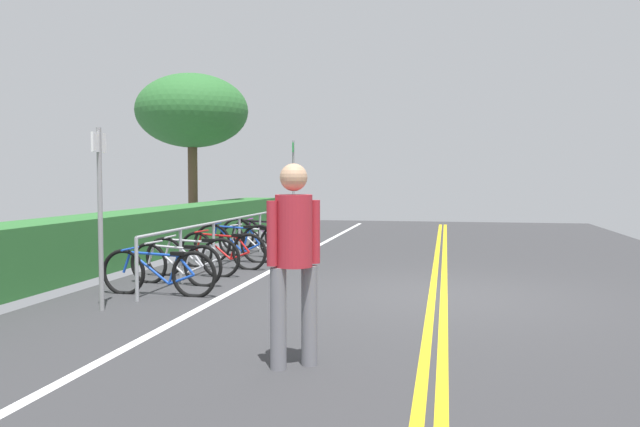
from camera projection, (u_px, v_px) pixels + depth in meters
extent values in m
cube|color=#353538|center=(438.00, 297.00, 9.01)|extent=(30.92, 10.24, 0.05)
cube|color=gold|center=(444.00, 296.00, 8.99)|extent=(27.83, 0.10, 0.00)
cube|color=gold|center=(432.00, 295.00, 9.02)|extent=(27.83, 0.10, 0.00)
cube|color=white|center=(237.00, 289.00, 9.56)|extent=(27.83, 0.12, 0.00)
cylinder|color=#9EA0A5|center=(137.00, 270.00, 8.56)|extent=(0.05, 0.05, 0.85)
cylinder|color=#9EA0A5|center=(181.00, 257.00, 9.98)|extent=(0.05, 0.05, 0.85)
cylinder|color=#9EA0A5|center=(214.00, 247.00, 11.40)|extent=(0.05, 0.05, 0.85)
cylinder|color=#9EA0A5|center=(239.00, 239.00, 12.82)|extent=(0.05, 0.05, 0.85)
cylinder|color=#9EA0A5|center=(260.00, 233.00, 14.23)|extent=(0.05, 0.05, 0.85)
cylinder|color=#9EA0A5|center=(277.00, 228.00, 15.65)|extent=(0.05, 0.05, 0.85)
cylinder|color=#9EA0A5|center=(227.00, 220.00, 12.08)|extent=(7.24, 0.04, 0.04)
torus|color=black|center=(124.00, 272.00, 9.12)|extent=(0.08, 0.67, 0.66)
torus|color=black|center=(194.00, 275.00, 8.89)|extent=(0.08, 0.67, 0.66)
cylinder|color=#1947B7|center=(149.00, 268.00, 9.03)|extent=(0.06, 0.61, 0.45)
cylinder|color=#1947B7|center=(154.00, 254.00, 9.01)|extent=(0.06, 0.73, 0.07)
cylinder|color=#1947B7|center=(173.00, 270.00, 8.95)|extent=(0.04, 0.17, 0.41)
cylinder|color=#1947B7|center=(181.00, 279.00, 8.93)|extent=(0.05, 0.39, 0.17)
cylinder|color=#1947B7|center=(186.00, 265.00, 8.91)|extent=(0.04, 0.26, 0.28)
cylinder|color=#1947B7|center=(127.00, 262.00, 9.10)|extent=(0.04, 0.14, 0.30)
cube|color=black|center=(178.00, 254.00, 8.92)|extent=(0.09, 0.20, 0.05)
cylinder|color=#1947B7|center=(130.00, 249.00, 9.08)|extent=(0.46, 0.04, 0.03)
torus|color=black|center=(149.00, 264.00, 10.08)|extent=(0.15, 0.66, 0.66)
torus|color=black|center=(203.00, 266.00, 9.76)|extent=(0.15, 0.66, 0.66)
cylinder|color=silver|center=(169.00, 260.00, 9.95)|extent=(0.11, 0.55, 0.45)
cylinder|color=silver|center=(172.00, 247.00, 9.92)|extent=(0.13, 0.65, 0.07)
cylinder|color=silver|center=(187.00, 262.00, 9.85)|extent=(0.06, 0.16, 0.40)
cylinder|color=silver|center=(193.00, 270.00, 9.82)|extent=(0.08, 0.35, 0.17)
cylinder|color=silver|center=(197.00, 258.00, 9.79)|extent=(0.07, 0.24, 0.28)
cylinder|color=silver|center=(151.00, 255.00, 10.05)|extent=(0.05, 0.13, 0.30)
cube|color=black|center=(190.00, 247.00, 9.82)|extent=(0.11, 0.21, 0.05)
cylinder|color=silver|center=(154.00, 242.00, 10.03)|extent=(0.46, 0.09, 0.03)
torus|color=black|center=(165.00, 257.00, 10.83)|extent=(0.08, 0.68, 0.68)
torus|color=black|center=(221.00, 258.00, 10.67)|extent=(0.08, 0.68, 0.68)
cylinder|color=silver|center=(186.00, 253.00, 10.77)|extent=(0.05, 0.56, 0.46)
cylinder|color=silver|center=(189.00, 241.00, 10.75)|extent=(0.06, 0.66, 0.07)
cylinder|color=silver|center=(205.00, 254.00, 10.72)|extent=(0.04, 0.16, 0.41)
cylinder|color=silver|center=(211.00, 262.00, 10.71)|extent=(0.05, 0.35, 0.17)
cylinder|color=silver|center=(214.00, 250.00, 10.68)|extent=(0.04, 0.24, 0.29)
cylinder|color=silver|center=(168.00, 248.00, 10.81)|extent=(0.04, 0.13, 0.31)
cube|color=black|center=(208.00, 240.00, 10.69)|extent=(0.09, 0.20, 0.05)
cylinder|color=silver|center=(170.00, 237.00, 10.80)|extent=(0.46, 0.04, 0.03)
torus|color=black|center=(197.00, 250.00, 11.87)|extent=(0.16, 0.68, 0.68)
torus|color=black|center=(249.00, 252.00, 11.51)|extent=(0.16, 0.68, 0.68)
cylinder|color=red|center=(216.00, 246.00, 11.73)|extent=(0.13, 0.61, 0.47)
cylinder|color=red|center=(219.00, 235.00, 11.70)|extent=(0.15, 0.73, 0.07)
cylinder|color=red|center=(234.00, 248.00, 11.61)|extent=(0.06, 0.18, 0.42)
cylinder|color=red|center=(240.00, 256.00, 11.58)|extent=(0.10, 0.39, 0.17)
cylinder|color=red|center=(243.00, 245.00, 11.54)|extent=(0.08, 0.26, 0.29)
cylinder|color=red|center=(199.00, 242.00, 11.85)|extent=(0.06, 0.14, 0.31)
cube|color=black|center=(237.00, 235.00, 11.58)|extent=(0.11, 0.21, 0.05)
cylinder|color=red|center=(202.00, 231.00, 11.82)|extent=(0.46, 0.10, 0.03)
torus|color=black|center=(212.00, 243.00, 12.66)|extent=(0.06, 0.77, 0.77)
torus|color=black|center=(259.00, 244.00, 12.48)|extent=(0.06, 0.77, 0.77)
cylinder|color=#1947B7|center=(230.00, 239.00, 12.59)|extent=(0.04, 0.55, 0.52)
cylinder|color=#1947B7|center=(233.00, 227.00, 12.56)|extent=(0.04, 0.65, 0.07)
cylinder|color=#1947B7|center=(246.00, 240.00, 12.52)|extent=(0.04, 0.16, 0.47)
cylinder|color=#1947B7|center=(251.00, 248.00, 12.51)|extent=(0.04, 0.35, 0.19)
cylinder|color=#1947B7|center=(254.00, 236.00, 12.49)|extent=(0.04, 0.24, 0.32)
cylinder|color=#1947B7|center=(215.00, 235.00, 12.64)|extent=(0.04, 0.13, 0.35)
cube|color=black|center=(249.00, 227.00, 12.50)|extent=(0.08, 0.20, 0.05)
cylinder|color=#1947B7|center=(217.00, 224.00, 12.62)|extent=(0.46, 0.03, 0.03)
torus|color=black|center=(232.00, 241.00, 13.63)|extent=(0.22, 0.66, 0.67)
torus|color=black|center=(274.00, 243.00, 13.20)|extent=(0.22, 0.66, 0.67)
cylinder|color=silver|center=(248.00, 238.00, 13.47)|extent=(0.17, 0.57, 0.46)
cylinder|color=silver|center=(250.00, 229.00, 13.43)|extent=(0.20, 0.68, 0.07)
cylinder|color=silver|center=(262.00, 239.00, 13.32)|extent=(0.07, 0.17, 0.41)
cylinder|color=silver|center=(267.00, 246.00, 13.28)|extent=(0.12, 0.37, 0.17)
cylinder|color=silver|center=(269.00, 236.00, 13.24)|extent=(0.10, 0.25, 0.28)
cylinder|color=silver|center=(234.00, 234.00, 13.60)|extent=(0.07, 0.14, 0.30)
cube|color=black|center=(265.00, 228.00, 13.28)|extent=(0.13, 0.21, 0.05)
cylinder|color=silver|center=(236.00, 225.00, 13.57)|extent=(0.45, 0.14, 0.03)
torus|color=black|center=(237.00, 235.00, 14.40)|extent=(0.07, 0.77, 0.77)
torus|color=black|center=(282.00, 236.00, 14.22)|extent=(0.07, 0.77, 0.77)
cylinder|color=black|center=(254.00, 231.00, 14.33)|extent=(0.04, 0.58, 0.53)
cylinder|color=black|center=(257.00, 221.00, 14.30)|extent=(0.05, 0.69, 0.07)
cylinder|color=black|center=(269.00, 232.00, 14.27)|extent=(0.04, 0.17, 0.48)
cylinder|color=black|center=(274.00, 239.00, 14.26)|extent=(0.04, 0.37, 0.19)
cylinder|color=black|center=(277.00, 229.00, 14.23)|extent=(0.04, 0.25, 0.33)
cylinder|color=black|center=(239.00, 228.00, 14.38)|extent=(0.04, 0.14, 0.35)
cube|color=black|center=(272.00, 221.00, 14.24)|extent=(0.08, 0.20, 0.05)
cylinder|color=black|center=(242.00, 218.00, 14.36)|extent=(0.46, 0.04, 0.03)
torus|color=black|center=(246.00, 234.00, 15.27)|extent=(0.09, 0.69, 0.69)
torus|color=black|center=(290.00, 234.00, 15.12)|extent=(0.09, 0.69, 0.69)
cylinder|color=purple|center=(262.00, 231.00, 15.21)|extent=(0.06, 0.60, 0.47)
cylinder|color=purple|center=(265.00, 222.00, 15.19)|extent=(0.07, 0.71, 0.07)
cylinder|color=purple|center=(277.00, 231.00, 15.16)|extent=(0.04, 0.17, 0.42)
cylinder|color=purple|center=(282.00, 237.00, 15.15)|extent=(0.05, 0.38, 0.18)
cylinder|color=purple|center=(285.00, 229.00, 15.13)|extent=(0.05, 0.26, 0.29)
cylinder|color=purple|center=(248.00, 227.00, 15.26)|extent=(0.04, 0.14, 0.31)
cube|color=black|center=(280.00, 221.00, 15.14)|extent=(0.09, 0.20, 0.05)
cylinder|color=purple|center=(251.00, 219.00, 15.24)|extent=(0.46, 0.05, 0.03)
cylinder|color=slate|center=(278.00, 319.00, 5.52)|extent=(0.14, 0.14, 0.87)
cylinder|color=slate|center=(309.00, 315.00, 5.65)|extent=(0.14, 0.14, 0.87)
cylinder|color=#B22633|center=(294.00, 231.00, 5.54)|extent=(0.32, 0.32, 0.62)
sphere|color=tan|center=(294.00, 177.00, 5.52)|extent=(0.24, 0.24, 0.24)
cylinder|color=#B22633|center=(272.00, 233.00, 5.46)|extent=(0.09, 0.09, 0.55)
cylinder|color=#B22633|center=(315.00, 232.00, 5.63)|extent=(0.09, 0.09, 0.55)
cylinder|color=gray|center=(100.00, 220.00, 7.93)|extent=(0.06, 0.06, 2.25)
cube|color=white|center=(99.00, 142.00, 7.88)|extent=(0.36, 0.06, 0.24)
cylinder|color=gray|center=(293.00, 191.00, 16.70)|extent=(0.06, 0.06, 2.59)
cube|color=#198C33|center=(293.00, 148.00, 16.64)|extent=(0.36, 0.09, 0.24)
cube|color=#2D6B30|center=(156.00, 231.00, 13.98)|extent=(16.24, 1.05, 0.96)
cylinder|color=brown|center=(193.00, 188.00, 19.49)|extent=(0.28, 0.28, 2.65)
ellipsoid|color=#2D6B30|center=(192.00, 111.00, 19.37)|extent=(3.34, 3.34, 2.19)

